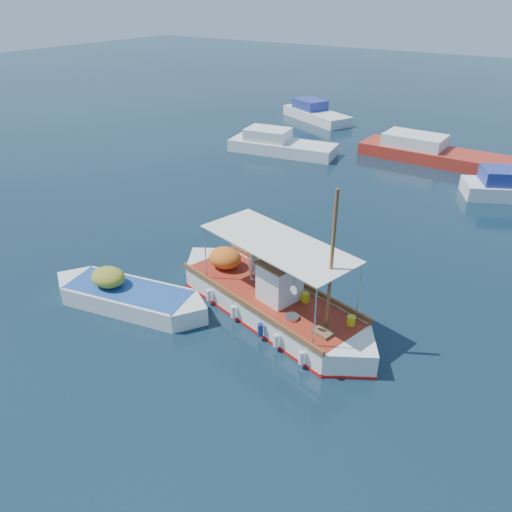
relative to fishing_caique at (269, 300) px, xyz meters
The scene contains 6 objects.
ground 0.73m from the fishing_caique, 44.99° to the left, with size 160.00×160.00×0.00m, color black.
fishing_caique is the anchor object (origin of this frame).
dinghy 5.17m from the fishing_caique, 151.30° to the right, with size 6.31×2.71×1.57m.
bg_boat_nw 19.38m from the fishing_caique, 120.12° to the left, with size 7.67×3.58×1.80m.
bg_boat_n 20.80m from the fishing_caique, 91.20° to the left, with size 9.78×2.96×1.80m.
bg_boat_far_w 29.31m from the fishing_caique, 114.43° to the left, with size 7.20×5.04×1.80m.
Camera 1 is at (7.45, -12.97, 10.41)m, focal length 35.00 mm.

